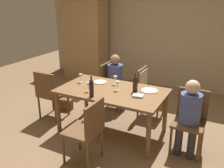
{
  "coord_description": "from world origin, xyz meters",
  "views": [
    {
      "loc": [
        1.71,
        -3.31,
        2.2
      ],
      "look_at": [
        0.0,
        0.0,
        0.86
      ],
      "focal_mm": 40.07,
      "sensor_mm": 36.0,
      "label": 1
    }
  ],
  "objects_px": {
    "chair_left_end": "(50,92)",
    "wine_bottle_tall_green": "(91,88)",
    "wine_glass_near_left": "(88,85)",
    "wine_glass_near_right": "(117,84)",
    "chair_far_left": "(111,83)",
    "chair_right_end": "(190,117)",
    "armoire_cabinet": "(85,39)",
    "person_man_bearded": "(190,113)",
    "wine_glass_centre": "(81,76)",
    "chair_far_right": "(146,85)",
    "handbag": "(66,104)",
    "wine_glass_far": "(115,78)",
    "dinner_plate_host": "(149,91)",
    "dinner_plate_guest_left": "(100,82)",
    "person_woman_host": "(116,78)",
    "dining_table": "(112,95)",
    "chair_near": "(88,128)",
    "wine_bottle_dark_red": "(135,83)"
  },
  "relations": [
    {
      "from": "dinner_plate_guest_left",
      "to": "wine_glass_near_right",
      "type": "bearing_deg",
      "value": -24.64
    },
    {
      "from": "chair_right_end",
      "to": "wine_bottle_dark_red",
      "type": "distance_m",
      "value": 0.95
    },
    {
      "from": "chair_near",
      "to": "dinner_plate_guest_left",
      "type": "relative_size",
      "value": 3.94
    },
    {
      "from": "dining_table",
      "to": "chair_far_right",
      "type": "distance_m",
      "value": 0.91
    },
    {
      "from": "dining_table",
      "to": "wine_bottle_dark_red",
      "type": "relative_size",
      "value": 5.57
    },
    {
      "from": "dinner_plate_guest_left",
      "to": "wine_glass_far",
      "type": "bearing_deg",
      "value": 6.97
    },
    {
      "from": "armoire_cabinet",
      "to": "wine_glass_centre",
      "type": "height_order",
      "value": "armoire_cabinet"
    },
    {
      "from": "wine_glass_centre",
      "to": "wine_glass_far",
      "type": "relative_size",
      "value": 1.0
    },
    {
      "from": "armoire_cabinet",
      "to": "wine_glass_near_right",
      "type": "xyz_separation_m",
      "value": [
        2.03,
        -2.21,
        -0.23
      ]
    },
    {
      "from": "chair_far_right",
      "to": "wine_glass_centre",
      "type": "relative_size",
      "value": 6.17
    },
    {
      "from": "dinner_plate_guest_left",
      "to": "dinner_plate_host",
      "type": "bearing_deg",
      "value": 0.15
    },
    {
      "from": "chair_right_end",
      "to": "wine_bottle_dark_red",
      "type": "height_order",
      "value": "wine_bottle_dark_red"
    },
    {
      "from": "chair_far_right",
      "to": "wine_bottle_tall_green",
      "type": "height_order",
      "value": "wine_bottle_tall_green"
    },
    {
      "from": "wine_bottle_tall_green",
      "to": "armoire_cabinet",
      "type": "bearing_deg",
      "value": 124.54
    },
    {
      "from": "chair_right_end",
      "to": "person_man_bearded",
      "type": "xyz_separation_m",
      "value": [
        0.0,
        -0.11,
        0.11
      ]
    },
    {
      "from": "chair_right_end",
      "to": "wine_glass_far",
      "type": "height_order",
      "value": "chair_right_end"
    },
    {
      "from": "chair_right_end",
      "to": "chair_left_end",
      "type": "height_order",
      "value": "same"
    },
    {
      "from": "chair_far_left",
      "to": "wine_glass_near_left",
      "type": "bearing_deg",
      "value": 8.7
    },
    {
      "from": "chair_left_end",
      "to": "wine_bottle_tall_green",
      "type": "distance_m",
      "value": 1.19
    },
    {
      "from": "dinner_plate_host",
      "to": "handbag",
      "type": "bearing_deg",
      "value": 176.11
    },
    {
      "from": "wine_bottle_dark_red",
      "to": "dining_table",
      "type": "bearing_deg",
      "value": -164.68
    },
    {
      "from": "person_woman_host",
      "to": "wine_glass_near_left",
      "type": "height_order",
      "value": "person_woman_host"
    },
    {
      "from": "chair_left_end",
      "to": "chair_near",
      "type": "bearing_deg",
      "value": -30.72
    },
    {
      "from": "chair_far_left",
      "to": "chair_right_end",
      "type": "height_order",
      "value": "same"
    },
    {
      "from": "chair_far_right",
      "to": "wine_bottle_tall_green",
      "type": "distance_m",
      "value": 1.36
    },
    {
      "from": "dining_table",
      "to": "person_man_bearded",
      "type": "height_order",
      "value": "person_man_bearded"
    },
    {
      "from": "wine_bottle_dark_red",
      "to": "dinner_plate_host",
      "type": "distance_m",
      "value": 0.27
    },
    {
      "from": "armoire_cabinet",
      "to": "chair_right_end",
      "type": "xyz_separation_m",
      "value": [
        3.18,
        -2.15,
        -0.56
      ]
    },
    {
      "from": "person_man_bearded",
      "to": "wine_glass_centre",
      "type": "bearing_deg",
      "value": -3.43
    },
    {
      "from": "wine_glass_near_left",
      "to": "wine_glass_near_right",
      "type": "distance_m",
      "value": 0.46
    },
    {
      "from": "handbag",
      "to": "person_woman_host",
      "type": "bearing_deg",
      "value": 30.78
    },
    {
      "from": "wine_glass_near_right",
      "to": "chair_near",
      "type": "bearing_deg",
      "value": -89.64
    },
    {
      "from": "chair_far_right",
      "to": "wine_glass_near_left",
      "type": "height_order",
      "value": "chair_far_right"
    },
    {
      "from": "chair_near",
      "to": "dinner_plate_guest_left",
      "type": "xyz_separation_m",
      "value": [
        -0.44,
        1.1,
        0.23
      ]
    },
    {
      "from": "chair_near",
      "to": "handbag",
      "type": "relative_size",
      "value": 3.29
    },
    {
      "from": "chair_right_end",
      "to": "chair_far_right",
      "type": "height_order",
      "value": "same"
    },
    {
      "from": "chair_near",
      "to": "wine_glass_near_left",
      "type": "bearing_deg",
      "value": 30.9
    },
    {
      "from": "chair_right_end",
      "to": "dinner_plate_guest_left",
      "type": "xyz_separation_m",
      "value": [
        -1.58,
        0.14,
        0.23
      ]
    },
    {
      "from": "chair_near",
      "to": "wine_glass_near_right",
      "type": "distance_m",
      "value": 0.96
    },
    {
      "from": "person_woman_host",
      "to": "wine_glass_far",
      "type": "xyz_separation_m",
      "value": [
        0.29,
        -0.61,
        0.22
      ]
    },
    {
      "from": "wine_glass_far",
      "to": "dinner_plate_host",
      "type": "relative_size",
      "value": 0.56
    },
    {
      "from": "wine_glass_centre",
      "to": "person_woman_host",
      "type": "bearing_deg",
      "value": 69.52
    },
    {
      "from": "chair_right_end",
      "to": "chair_far_right",
      "type": "xyz_separation_m",
      "value": [
        -0.97,
        0.78,
        0.06
      ]
    },
    {
      "from": "chair_far_right",
      "to": "handbag",
      "type": "bearing_deg",
      "value": -70.75
    },
    {
      "from": "dining_table",
      "to": "wine_glass_centre",
      "type": "xyz_separation_m",
      "value": [
        -0.65,
        0.09,
        0.19
      ]
    },
    {
      "from": "chair_left_end",
      "to": "wine_glass_far",
      "type": "height_order",
      "value": "chair_left_end"
    },
    {
      "from": "chair_near",
      "to": "wine_glass_centre",
      "type": "bearing_deg",
      "value": 37.59
    },
    {
      "from": "armoire_cabinet",
      "to": "chair_far_left",
      "type": "xyz_separation_m",
      "value": [
        1.48,
        -1.37,
        -0.56
      ]
    },
    {
      "from": "wine_bottle_tall_green",
      "to": "wine_glass_near_left",
      "type": "height_order",
      "value": "wine_bottle_tall_green"
    },
    {
      "from": "chair_far_left",
      "to": "wine_bottle_tall_green",
      "type": "xyz_separation_m",
      "value": [
        0.33,
        -1.26,
        0.37
      ]
    }
  ]
}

